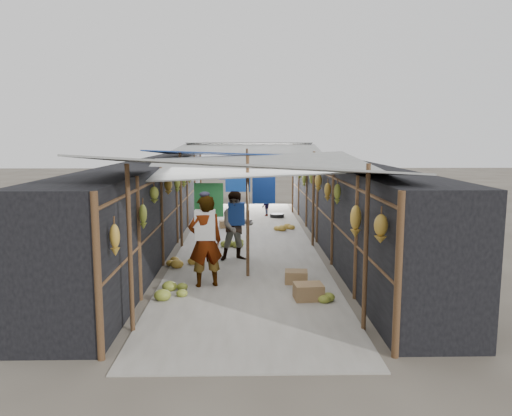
{
  "coord_description": "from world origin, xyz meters",
  "views": [
    {
      "loc": [
        -0.04,
        -7.43,
        3.0
      ],
      "look_at": [
        0.21,
        4.72,
        1.25
      ],
      "focal_mm": 35.0,
      "sensor_mm": 36.0,
      "label": 1
    }
  ],
  "objects": [
    {
      "name": "stall_left",
      "position": [
        -2.7,
        6.5,
        1.15
      ],
      "size": [
        1.4,
        15.0,
        2.3
      ],
      "primitive_type": "cube",
      "color": "black",
      "rests_on": "ground"
    },
    {
      "name": "shopper_blue",
      "position": [
        -0.27,
        4.44,
        0.85
      ],
      "size": [
        0.92,
        0.77,
        1.69
      ],
      "primitive_type": "imported",
      "rotation": [
        0.0,
        0.0,
        0.18
      ],
      "color": "#1F499D",
      "rests_on": "ground"
    },
    {
      "name": "black_basin",
      "position": [
        1.11,
        10.81,
        0.08
      ],
      "size": [
        0.53,
        0.53,
        0.16
      ],
      "primitive_type": "cylinder",
      "color": "black",
      "rests_on": "ground"
    },
    {
      "name": "aisle_slab",
      "position": [
        0.0,
        6.5,
        0.01
      ],
      "size": [
        3.6,
        16.0,
        0.02
      ],
      "primitive_type": "cube",
      "color": "#9E998E",
      "rests_on": "ground"
    },
    {
      "name": "hanging_bananas",
      "position": [
        0.04,
        6.62,
        1.71
      ],
      "size": [
        3.96,
        14.27,
        0.78
      ],
      "color": "#A7802B",
      "rests_on": "ground"
    },
    {
      "name": "crate_back",
      "position": [
        -0.7,
        8.72,
        0.13
      ],
      "size": [
        0.45,
        0.39,
        0.26
      ],
      "primitive_type": "cube",
      "rotation": [
        0.0,
        0.0,
        0.15
      ],
      "color": "#96744C",
      "rests_on": "ground"
    },
    {
      "name": "crate_mid",
      "position": [
        0.99,
        2.46,
        0.14
      ],
      "size": [
        0.49,
        0.41,
        0.28
      ],
      "primitive_type": "cube",
      "rotation": [
        0.0,
        0.0,
        -0.09
      ],
      "color": "#96744C",
      "rests_on": "ground"
    },
    {
      "name": "crate_near",
      "position": [
        1.11,
        1.42,
        0.16
      ],
      "size": [
        0.56,
        0.46,
        0.31
      ],
      "primitive_type": "cube",
      "rotation": [
        0.0,
        0.0,
        0.09
      ],
      "color": "#96744C",
      "rests_on": "ground"
    },
    {
      "name": "ground",
      "position": [
        0.0,
        0.0,
        0.0
      ],
      "size": [
        80.0,
        80.0,
        0.0
      ],
      "primitive_type": "plane",
      "color": "#6B6356",
      "rests_on": "ground"
    },
    {
      "name": "vendor_seated",
      "position": [
        0.7,
        11.12,
        0.45
      ],
      "size": [
        0.48,
        0.65,
        0.89
      ],
      "primitive_type": "imported",
      "rotation": [
        0.0,
        0.0,
        -1.28
      ],
      "color": "#514D46",
      "rests_on": "ground"
    },
    {
      "name": "stall_right",
      "position": [
        2.7,
        6.5,
        1.15
      ],
      "size": [
        1.4,
        15.0,
        2.3
      ],
      "primitive_type": "cube",
      "color": "black",
      "rests_on": "ground"
    },
    {
      "name": "floor_bananas",
      "position": [
        -0.31,
        4.65,
        0.16
      ],
      "size": [
        3.57,
        7.33,
        0.35
      ],
      "color": "#A7802B",
      "rests_on": "ground"
    },
    {
      "name": "market_canopy",
      "position": [
        0.02,
        6.83,
        2.41
      ],
      "size": [
        5.62,
        15.2,
        2.77
      ],
      "color": "brown",
      "rests_on": "ground"
    },
    {
      "name": "vendor_elderly",
      "position": [
        -0.85,
        2.3,
        0.93
      ],
      "size": [
        0.78,
        0.62,
        1.86
      ],
      "primitive_type": "imported",
      "rotation": [
        0.0,
        0.0,
        3.44
      ],
      "color": "silver",
      "rests_on": "ground"
    }
  ]
}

